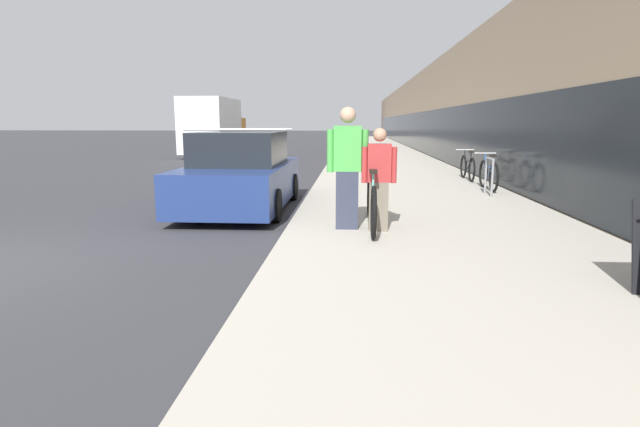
% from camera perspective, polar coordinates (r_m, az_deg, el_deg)
% --- Properties ---
extents(sidewalk_slab, '(4.77, 70.00, 0.14)m').
position_cam_1_polar(sidewalk_slab, '(26.45, 6.76, 6.63)').
color(sidewalk_slab, '#BCB5A5').
rests_on(sidewalk_slab, ground).
extents(storefront_facade, '(10.01, 70.00, 4.64)m').
position_cam_1_polar(storefront_facade, '(35.47, 18.43, 10.73)').
color(storefront_facade, tan).
rests_on(storefront_facade, ground).
extents(tandem_bicycle, '(0.52, 2.60, 0.95)m').
position_cam_1_polar(tandem_bicycle, '(7.83, 5.88, 1.46)').
color(tandem_bicycle, black).
rests_on(tandem_bicycle, sidewalk_slab).
extents(person_rider, '(0.52, 0.20, 1.53)m').
position_cam_1_polar(person_rider, '(7.46, 6.75, 3.86)').
color(person_rider, '#756B5B').
rests_on(person_rider, sidewalk_slab).
extents(person_bystander, '(0.62, 0.24, 1.83)m').
position_cam_1_polar(person_bystander, '(7.57, 3.15, 5.17)').
color(person_bystander, '#33384C').
rests_on(person_bystander, sidewalk_slab).
extents(bike_rack_hoop, '(0.05, 0.60, 0.84)m').
position_cam_1_polar(bike_rack_hoop, '(11.75, 18.78, 4.48)').
color(bike_rack_hoop, gray).
rests_on(bike_rack_hoop, sidewalk_slab).
extents(cruiser_bike_nearest, '(0.52, 1.65, 0.88)m').
position_cam_1_polar(cruiser_bike_nearest, '(12.74, 18.70, 4.25)').
color(cruiser_bike_nearest, black).
rests_on(cruiser_bike_nearest, sidewalk_slab).
extents(cruiser_bike_middle, '(0.52, 1.72, 0.84)m').
position_cam_1_polar(cruiser_bike_middle, '(14.82, 16.51, 5.10)').
color(cruiser_bike_middle, black).
rests_on(cruiser_bike_middle, sidewalk_slab).
extents(parked_sedan_curbside, '(1.98, 4.36, 1.63)m').
position_cam_1_polar(parked_sedan_curbside, '(10.25, -8.98, 4.40)').
color(parked_sedan_curbside, navy).
rests_on(parked_sedan_curbside, ground).
extents(moving_truck, '(2.22, 6.21, 2.98)m').
position_cam_1_polar(moving_truck, '(27.29, -12.01, 9.59)').
color(moving_truck, orange).
rests_on(moving_truck, ground).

